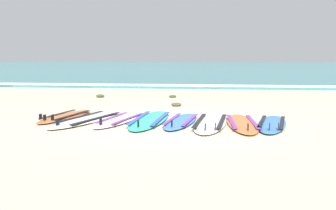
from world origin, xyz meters
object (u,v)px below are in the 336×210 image
object	(u,v)px
surfboard_1	(88,119)
surfboard_5	(211,123)
surfboard_3	(150,120)
surfboard_4	(181,121)
surfboard_6	(242,123)
surfboard_2	(120,120)
surfboard_7	(272,124)
surfboard_0	(66,116)

from	to	relation	value
surfboard_1	surfboard_5	size ratio (longest dim) A/B	1.02
surfboard_3	surfboard_4	world-z (taller)	same
surfboard_3	surfboard_6	distance (m)	1.81
surfboard_5	surfboard_6	size ratio (longest dim) A/B	1.09
surfboard_2	surfboard_5	world-z (taller)	same
surfboard_3	surfboard_5	size ratio (longest dim) A/B	1.03
surfboard_3	surfboard_2	bearing A→B (deg)	-172.37
surfboard_7	surfboard_3	bearing A→B (deg)	175.53
surfboard_5	surfboard_6	bearing A→B (deg)	0.66
surfboard_3	surfboard_4	bearing A→B (deg)	-7.16
surfboard_1	surfboard_2	distance (m)	0.65
surfboard_4	surfboard_7	xyz separation A→B (m)	(1.72, -0.10, 0.00)
surfboard_3	surfboard_6	xyz separation A→B (m)	(1.80, -0.19, 0.00)
surfboard_5	surfboard_0	bearing A→B (deg)	171.78
surfboard_4	surfboard_6	size ratio (longest dim) A/B	0.93
surfboard_1	surfboard_2	bearing A→B (deg)	0.46
surfboard_6	surfboard_5	bearing A→B (deg)	-179.34
surfboard_0	surfboard_2	world-z (taller)	same
surfboard_3	surfboard_7	bearing A→B (deg)	-4.47
surfboard_1	surfboard_5	xyz separation A→B (m)	(2.46, -0.12, 0.00)
surfboard_3	surfboard_4	xyz separation A→B (m)	(0.63, -0.08, 0.00)
surfboard_1	surfboard_5	bearing A→B (deg)	-2.69
surfboard_0	surfboard_7	bearing A→B (deg)	-5.78
surfboard_4	surfboard_2	bearing A→B (deg)	-179.97
surfboard_1	surfboard_7	bearing A→B (deg)	-1.57
surfboard_1	surfboard_4	bearing A→B (deg)	0.18
surfboard_0	surfboard_3	distance (m)	1.86
surfboard_5	surfboard_7	xyz separation A→B (m)	(1.15, 0.02, 0.00)
surfboard_1	surfboard_7	distance (m)	3.61
surfboard_3	surfboard_7	distance (m)	2.36
surfboard_2	surfboard_7	bearing A→B (deg)	-2.02
surfboard_0	surfboard_1	bearing A→B (deg)	-28.67
surfboard_2	surfboard_3	world-z (taller)	same
surfboard_3	surfboard_7	xyz separation A→B (m)	(2.36, -0.18, 0.00)
surfboard_0	surfboard_4	xyz separation A→B (m)	(2.48, -0.32, -0.00)
surfboard_0	surfboard_7	distance (m)	4.22
surfboard_0	surfboard_3	world-z (taller)	same
surfboard_2	surfboard_3	xyz separation A→B (m)	(0.60, 0.08, -0.00)
surfboard_3	surfboard_7	size ratio (longest dim) A/B	1.18
surfboard_3	surfboard_1	bearing A→B (deg)	-176.10
surfboard_1	surfboard_2	world-z (taller)	same
surfboard_5	surfboard_6	world-z (taller)	same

